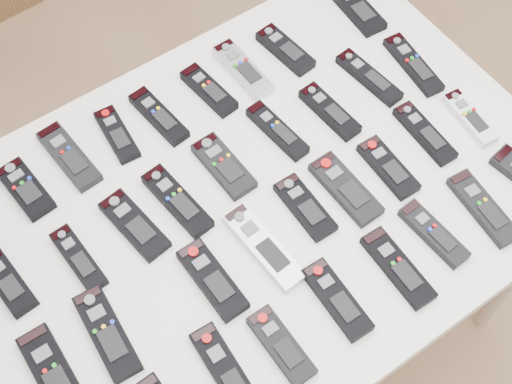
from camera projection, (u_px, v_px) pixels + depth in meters
ground at (283, 323)px, 2.15m from camera, size 4.00×4.00×0.00m
table at (256, 210)px, 1.53m from camera, size 1.25×0.88×0.78m
remote_1 at (26, 189)px, 1.47m from camera, size 0.07×0.15×0.02m
remote_2 at (69, 156)px, 1.52m from camera, size 0.07×0.18×0.02m
remote_3 at (117, 134)px, 1.55m from camera, size 0.06×0.15×0.02m
remote_4 at (159, 116)px, 1.57m from camera, size 0.06×0.17×0.02m
remote_5 at (209, 90)px, 1.60m from camera, size 0.06×0.16×0.02m
remote_6 at (243, 69)px, 1.63m from camera, size 0.06×0.18×0.02m
remote_7 at (285, 50)px, 1.66m from camera, size 0.07×0.16×0.02m
remote_8 at (357, 9)px, 1.73m from camera, size 0.07×0.17×0.02m
remote_9 at (8, 283)px, 1.37m from camera, size 0.06×0.15×0.02m
remote_10 at (79, 259)px, 1.40m from camera, size 0.05×0.16×0.02m
remote_11 at (134, 225)px, 1.43m from camera, size 0.08×0.17×0.02m
remote_12 at (177, 201)px, 1.46m from camera, size 0.07×0.19×0.02m
remote_13 at (224, 166)px, 1.50m from camera, size 0.07×0.16×0.02m
remote_14 at (277, 131)px, 1.55m from camera, size 0.06×0.17×0.02m
remote_15 at (330, 111)px, 1.57m from camera, size 0.06×0.16×0.02m
remote_16 at (369, 77)px, 1.62m from camera, size 0.06×0.18×0.02m
remote_17 at (413, 65)px, 1.64m from camera, size 0.07×0.19×0.02m
remote_18 at (54, 375)px, 1.28m from camera, size 0.06×0.19×0.02m
remote_19 at (107, 333)px, 1.32m from camera, size 0.07×0.19×0.02m
remote_20 at (212, 280)px, 1.37m from camera, size 0.06×0.17×0.02m
remote_21 at (264, 247)px, 1.41m from camera, size 0.07×0.21×0.02m
remote_22 at (305, 207)px, 1.45m from camera, size 0.06×0.15×0.02m
remote_23 at (346, 189)px, 1.47m from camera, size 0.06×0.18×0.02m
remote_24 at (388, 167)px, 1.50m from camera, size 0.06×0.16×0.02m
remote_25 at (425, 133)px, 1.55m from camera, size 0.05×0.17×0.02m
remote_26 at (470, 118)px, 1.57m from camera, size 0.06×0.16×0.02m
remote_29 at (229, 377)px, 1.28m from camera, size 0.06×0.21×0.02m
remote_30 at (281, 346)px, 1.31m from camera, size 0.05×0.16×0.02m
remote_31 at (337, 299)px, 1.35m from camera, size 0.06×0.17×0.02m
remote_32 at (398, 268)px, 1.39m from camera, size 0.06×0.18×0.02m
remote_33 at (434, 234)px, 1.42m from camera, size 0.05×0.16×0.02m
remote_34 at (483, 208)px, 1.45m from camera, size 0.07×0.18×0.02m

